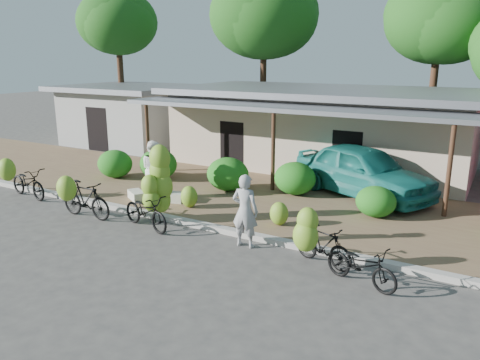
# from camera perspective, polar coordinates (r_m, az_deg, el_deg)

# --- Properties ---
(ground) EXTENTS (100.00, 100.00, 0.00)m
(ground) POSITION_cam_1_polar(r_m,az_deg,el_deg) (11.65, -9.53, -8.95)
(ground) COLOR #413E3C
(ground) RESTS_ON ground
(sidewalk) EXTENTS (60.00, 6.00, 0.12)m
(sidewalk) POSITION_cam_1_polar(r_m,az_deg,el_deg) (15.54, 2.18, -2.38)
(sidewalk) COLOR brown
(sidewalk) RESTS_ON ground
(curb) EXTENTS (60.00, 0.25, 0.15)m
(curb) POSITION_cam_1_polar(r_m,az_deg,el_deg) (13.10, -3.99, -5.68)
(curb) COLOR #A8A399
(curb) RESTS_ON ground
(shop_main) EXTENTS (13.00, 8.50, 3.35)m
(shop_main) POSITION_cam_1_polar(r_m,az_deg,el_deg) (20.50, 10.04, 6.38)
(shop_main) COLOR #BFAA90
(shop_main) RESTS_ON ground
(shop_grey) EXTENTS (7.00, 6.00, 3.15)m
(shop_grey) POSITION_cam_1_polar(r_m,az_deg,el_deg) (26.38, -13.16, 7.84)
(shop_grey) COLOR gray
(shop_grey) RESTS_ON ground
(tree_back_left) EXTENTS (4.80, 4.64, 8.46)m
(tree_back_left) POSITION_cam_1_polar(r_m,az_deg,el_deg) (29.66, -14.85, 18.27)
(tree_back_left) COLOR #452B1B
(tree_back_left) RESTS_ON ground
(tree_far_center) EXTENTS (6.07, 6.02, 9.27)m
(tree_far_center) POSITION_cam_1_polar(r_m,az_deg,el_deg) (27.43, 2.68, 19.66)
(tree_far_center) COLOR #452B1B
(tree_far_center) RESTS_ON ground
(tree_center_right) EXTENTS (5.19, 5.07, 8.32)m
(tree_center_right) POSITION_cam_1_polar(r_m,az_deg,el_deg) (25.08, 22.80, 17.72)
(tree_center_right) COLOR #452B1B
(tree_center_right) RESTS_ON ground
(hedge_0) EXTENTS (1.38, 1.24, 1.07)m
(hedge_0) POSITION_cam_1_polar(r_m,az_deg,el_deg) (18.63, -15.00, 1.93)
(hedge_0) COLOR #195E15
(hedge_0) RESTS_ON sidewalk
(hedge_1) EXTENTS (1.47, 1.32, 1.14)m
(hedge_1) POSITION_cam_1_polar(r_m,az_deg,el_deg) (18.05, -9.92, 1.92)
(hedge_1) COLOR #195E15
(hedge_1) RESTS_ON sidewalk
(hedge_2) EXTENTS (1.49, 1.34, 1.16)m
(hedge_2) POSITION_cam_1_polar(r_m,az_deg,el_deg) (16.22, -1.50, 0.72)
(hedge_2) COLOR #195E15
(hedge_2) RESTS_ON sidewalk
(hedge_3) EXTENTS (1.42, 1.28, 1.11)m
(hedge_3) POSITION_cam_1_polar(r_m,az_deg,el_deg) (15.88, 6.72, 0.20)
(hedge_3) COLOR #195E15
(hedge_3) RESTS_ON sidewalk
(hedge_4) EXTENTS (1.17, 1.05, 0.91)m
(hedge_4) POSITION_cam_1_polar(r_m,az_deg,el_deg) (14.15, 16.23, -2.54)
(hedge_4) COLOR #195E15
(hedge_4) RESTS_ON sidewalk
(bike_far_left) EXTENTS (2.06, 1.39, 1.48)m
(bike_far_left) POSITION_cam_1_polar(r_m,az_deg,el_deg) (17.32, -24.71, -0.09)
(bike_far_left) COLOR black
(bike_far_left) RESTS_ON ground
(bike_left) EXTENTS (1.87, 1.17, 1.44)m
(bike_left) POSITION_cam_1_polar(r_m,az_deg,el_deg) (14.46, -18.62, -2.07)
(bike_left) COLOR black
(bike_left) RESTS_ON ground
(bike_center) EXTENTS (1.98, 1.36, 2.31)m
(bike_center) POSITION_cam_1_polar(r_m,az_deg,el_deg) (13.28, -10.63, -1.94)
(bike_center) COLOR black
(bike_center) RESTS_ON ground
(bike_right) EXTENTS (1.64, 1.32, 1.52)m
(bike_right) POSITION_cam_1_polar(r_m,az_deg,el_deg) (10.75, 9.50, -7.30)
(bike_right) COLOR black
(bike_right) RESTS_ON ground
(bike_far_right) EXTENTS (1.78, 1.05, 0.88)m
(bike_far_right) POSITION_cam_1_polar(r_m,az_deg,el_deg) (10.23, 14.59, -10.01)
(bike_far_right) COLOR black
(bike_far_right) RESTS_ON ground
(loose_banana_a) EXTENTS (0.54, 0.46, 0.68)m
(loose_banana_a) POSITION_cam_1_polar(r_m,az_deg,el_deg) (15.31, -10.48, -1.32)
(loose_banana_a) COLOR #88A92A
(loose_banana_a) RESTS_ON sidewalk
(loose_banana_b) EXTENTS (0.55, 0.46, 0.68)m
(loose_banana_b) POSITION_cam_1_polar(r_m,az_deg,el_deg) (14.53, -6.22, -2.04)
(loose_banana_b) COLOR #88A92A
(loose_banana_b) RESTS_ON sidewalk
(loose_banana_c) EXTENTS (0.53, 0.45, 0.66)m
(loose_banana_c) POSITION_cam_1_polar(r_m,az_deg,el_deg) (13.00, 4.79, -4.10)
(loose_banana_c) COLOR #88A92A
(loose_banana_c) RESTS_ON sidewalk
(sack_near) EXTENTS (0.92, 0.60, 0.30)m
(sack_near) POSITION_cam_1_polar(r_m,az_deg,el_deg) (15.24, -8.42, -2.06)
(sack_near) COLOR beige
(sack_near) RESTS_ON sidewalk
(sack_far) EXTENTS (0.84, 0.71, 0.28)m
(sack_far) POSITION_cam_1_polar(r_m,az_deg,el_deg) (15.67, -12.50, -1.82)
(sack_far) COLOR beige
(sack_far) RESTS_ON sidewalk
(vendor) EXTENTS (0.72, 0.51, 1.88)m
(vendor) POSITION_cam_1_polar(r_m,az_deg,el_deg) (11.64, 0.63, -3.79)
(vendor) COLOR #959595
(vendor) RESTS_ON ground
(bystander) EXTENTS (1.11, 0.98, 1.90)m
(bystander) POSITION_cam_1_polar(r_m,az_deg,el_deg) (15.63, -10.42, 1.32)
(bystander) COLOR white
(bystander) RESTS_ON sidewalk
(teal_van) EXTENTS (5.41, 3.95, 1.71)m
(teal_van) POSITION_cam_1_polar(r_m,az_deg,el_deg) (16.09, 14.75, 1.12)
(teal_van) COLOR #1A766E
(teal_van) RESTS_ON sidewalk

